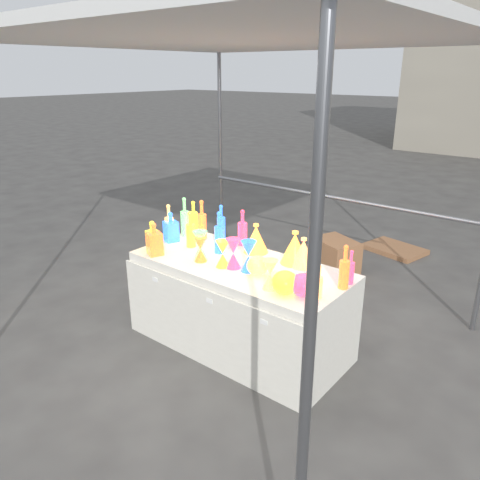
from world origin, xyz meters
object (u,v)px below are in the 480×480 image
Objects in this scene: display_table at (239,305)px; decanter_0 at (153,235)px; hourglass_0 at (200,249)px; lampshade_0 at (256,238)px; bottle_0 at (194,216)px; globe_0 at (285,284)px; cardboard_box_closed at (335,255)px.

decanter_0 is at bearing -166.66° from display_table.
decanter_0 is at bearing -175.85° from hourglass_0.
display_table is 0.58m from lampshade_0.
bottle_0 is 0.80m from lampshade_0.
display_table is at bearing 159.00° from globe_0.
bottle_0 is 1.59× the size of globe_0.
cardboard_box_closed is 2.07× the size of decanter_0.
cardboard_box_closed is 1.79m from lampshade_0.
decanter_0 is at bearing -84.37° from cardboard_box_closed.
decanter_0 is (-0.69, -2.14, 0.69)m from cardboard_box_closed.
display_table is at bearing -77.00° from lampshade_0.
hourglass_0 reaches higher than display_table.
globe_0 is (0.58, -0.22, 0.45)m from display_table.
hourglass_0 is at bearing -151.21° from display_table.
display_table is 1.06m from bottle_0.
lampshade_0 reaches higher than globe_0.
cardboard_box_closed is 2.37m from globe_0.
display_table is 7.47× the size of decanter_0.
hourglass_0 is 1.08× the size of globe_0.
globe_0 is 0.82m from lampshade_0.
hourglass_0 is 0.81× the size of lampshade_0.
display_table is at bearing -62.87° from cardboard_box_closed.
decanter_0 is 0.90m from lampshade_0.
globe_0 is at bearing -4.66° from hourglass_0.
decanter_0 is 1.40m from globe_0.
decanter_0 is 0.53m from hourglass_0.
bottle_0 is at bearing 178.04° from lampshade_0.
bottle_0 reaches higher than decanter_0.
lampshade_0 is at bearing 50.13° from decanter_0.
cardboard_box_closed is 2.03× the size of lampshade_0.
bottle_0 is 1.55m from globe_0.
display_table is 1.96m from cardboard_box_closed.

